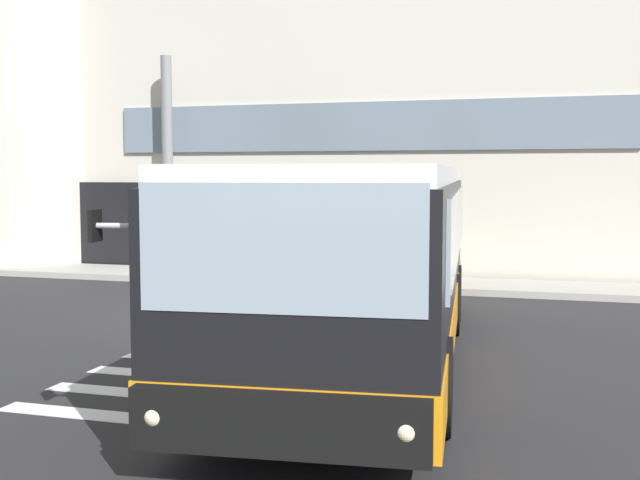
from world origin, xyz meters
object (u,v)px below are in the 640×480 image
object	(u,v)px
passenger_near_column	(182,236)
bus_main_foreground	(364,265)
entry_support_column	(168,163)
passenger_by_doorway	(208,238)

from	to	relation	value
passenger_near_column	bus_main_foreground	bearing A→B (deg)	-48.23
entry_support_column	passenger_by_doorway	xyz separation A→B (m)	(1.63, -1.10, -1.83)
passenger_by_doorway	entry_support_column	bearing A→B (deg)	146.03
passenger_by_doorway	bus_main_foreground	bearing A→B (deg)	-51.05
entry_support_column	passenger_by_doorway	distance (m)	2.68
bus_main_foreground	passenger_by_doorway	distance (m)	8.74
entry_support_column	bus_main_foreground	bearing A→B (deg)	-47.94
bus_main_foreground	passenger_by_doorway	xyz separation A→B (m)	(-5.49, 6.80, -0.25)
passenger_near_column	entry_support_column	bearing A→B (deg)	134.52
passenger_near_column	passenger_by_doorway	xyz separation A→B (m)	(0.83, -0.28, 0.00)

